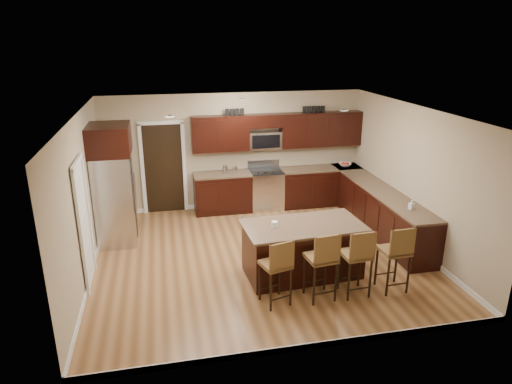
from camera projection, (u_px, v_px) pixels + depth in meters
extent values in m
plane|color=olive|center=(260.00, 256.00, 8.53)|extent=(6.00, 6.00, 0.00)
plane|color=silver|center=(260.00, 112.00, 7.65)|extent=(6.00, 6.00, 0.00)
plane|color=tan|center=(235.00, 151.00, 10.63)|extent=(6.00, 0.00, 6.00)
plane|color=tan|center=(82.00, 200.00, 7.50)|extent=(0.00, 5.50, 5.50)
plane|color=tan|center=(414.00, 178.00, 8.68)|extent=(0.00, 5.50, 5.50)
cube|color=black|center=(223.00, 193.00, 10.58)|extent=(1.30, 0.60, 0.88)
cube|color=black|center=(320.00, 187.00, 11.05)|extent=(1.94, 0.60, 0.88)
cube|color=black|center=(383.00, 214.00, 9.35)|extent=(0.60, 3.35, 0.88)
cube|color=brown|center=(222.00, 174.00, 10.43)|extent=(1.30, 0.63, 0.04)
cube|color=brown|center=(321.00, 168.00, 10.90)|extent=(1.94, 0.63, 0.04)
cube|color=brown|center=(385.00, 193.00, 9.20)|extent=(0.63, 3.35, 0.04)
cube|color=black|center=(220.00, 134.00, 10.25)|extent=(1.30, 0.33, 0.80)
cube|color=black|center=(321.00, 129.00, 10.72)|extent=(1.94, 0.33, 0.80)
cube|color=black|center=(265.00, 121.00, 10.38)|extent=(0.76, 0.33, 0.30)
cube|color=silver|center=(266.00, 190.00, 10.78)|extent=(0.76, 0.64, 0.90)
cube|color=black|center=(266.00, 171.00, 10.63)|extent=(0.76, 0.60, 0.03)
cube|color=black|center=(269.00, 194.00, 10.50)|extent=(0.65, 0.01, 0.45)
cube|color=silver|center=(263.00, 164.00, 10.84)|extent=(0.76, 0.05, 0.18)
cube|color=silver|center=(265.00, 140.00, 10.54)|extent=(0.76, 0.31, 0.40)
cube|color=black|center=(164.00, 169.00, 10.40)|extent=(0.85, 0.03, 2.06)
cube|color=white|center=(84.00, 225.00, 7.33)|extent=(0.03, 0.80, 2.04)
cube|color=black|center=(302.00, 250.00, 7.78)|extent=(1.96, 1.07, 0.88)
cube|color=brown|center=(303.00, 226.00, 7.63)|extent=(2.06, 1.17, 0.04)
cube|color=black|center=(302.00, 271.00, 7.91)|extent=(1.87, 0.98, 0.09)
cube|color=brown|center=(275.00, 264.00, 6.85)|extent=(0.50, 0.50, 0.06)
cube|color=brown|center=(282.00, 257.00, 6.63)|extent=(0.40, 0.15, 0.43)
cylinder|color=black|center=(267.00, 292.00, 6.77)|extent=(0.03, 0.03, 0.63)
cylinder|color=black|center=(289.00, 289.00, 6.84)|extent=(0.03, 0.03, 0.63)
cylinder|color=black|center=(262.00, 280.00, 7.09)|extent=(0.03, 0.03, 0.63)
cylinder|color=black|center=(283.00, 278.00, 7.16)|extent=(0.03, 0.03, 0.63)
cube|color=brown|center=(321.00, 258.00, 6.98)|extent=(0.47, 0.47, 0.06)
cube|color=brown|center=(327.00, 250.00, 6.74)|extent=(0.43, 0.09, 0.46)
cylinder|color=black|center=(312.00, 286.00, 6.90)|extent=(0.04, 0.04, 0.66)
cylinder|color=black|center=(335.00, 283.00, 6.97)|extent=(0.04, 0.04, 0.66)
cylinder|color=black|center=(305.00, 274.00, 7.23)|extent=(0.04, 0.04, 0.66)
cylinder|color=black|center=(327.00, 272.00, 7.30)|extent=(0.04, 0.04, 0.66)
cube|color=brown|center=(356.00, 254.00, 7.10)|extent=(0.45, 0.45, 0.06)
cube|color=brown|center=(363.00, 247.00, 6.85)|extent=(0.43, 0.06, 0.45)
cylinder|color=black|center=(348.00, 282.00, 7.01)|extent=(0.04, 0.04, 0.66)
cylinder|color=black|center=(370.00, 279.00, 7.08)|extent=(0.04, 0.04, 0.66)
cylinder|color=black|center=(339.00, 270.00, 7.35)|extent=(0.04, 0.04, 0.66)
cylinder|color=black|center=(360.00, 268.00, 7.42)|extent=(0.04, 0.04, 0.66)
cube|color=silver|center=(115.00, 199.00, 8.89)|extent=(0.72, 0.90, 1.79)
cube|color=black|center=(134.00, 197.00, 8.96)|extent=(0.01, 0.02, 1.70)
cylinder|color=silver|center=(135.00, 194.00, 8.86)|extent=(0.02, 0.02, 0.80)
cylinder|color=silver|center=(135.00, 192.00, 9.01)|extent=(0.02, 0.02, 0.80)
cube|color=black|center=(109.00, 140.00, 8.51)|extent=(0.78, 0.96, 0.56)
cube|color=#806244|center=(261.00, 221.00, 10.15)|extent=(0.95, 0.70, 0.01)
imported|color=silver|center=(345.00, 165.00, 11.00)|extent=(0.39, 0.39, 0.08)
imported|color=#B2B2B2|center=(411.00, 205.00, 8.26)|extent=(0.10, 0.10, 0.18)
cylinder|color=silver|center=(225.00, 169.00, 10.41)|extent=(0.12, 0.12, 0.19)
cylinder|color=silver|center=(235.00, 170.00, 10.46)|extent=(0.11, 0.11, 0.14)
cylinder|color=white|center=(274.00, 224.00, 7.51)|extent=(0.10, 0.10, 0.10)
cube|color=brown|center=(394.00, 251.00, 7.22)|extent=(0.45, 0.45, 0.06)
cube|color=brown|center=(402.00, 243.00, 6.98)|extent=(0.43, 0.06, 0.45)
cylinder|color=black|center=(387.00, 277.00, 7.14)|extent=(0.04, 0.04, 0.66)
cylinder|color=black|center=(408.00, 275.00, 7.21)|extent=(0.04, 0.04, 0.66)
cylinder|color=black|center=(376.00, 266.00, 7.47)|extent=(0.04, 0.04, 0.66)
cylinder|color=black|center=(397.00, 264.00, 7.54)|extent=(0.04, 0.04, 0.66)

